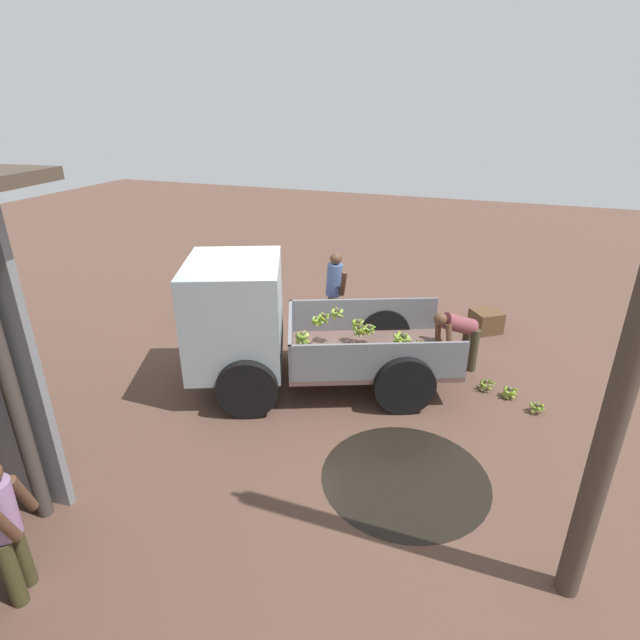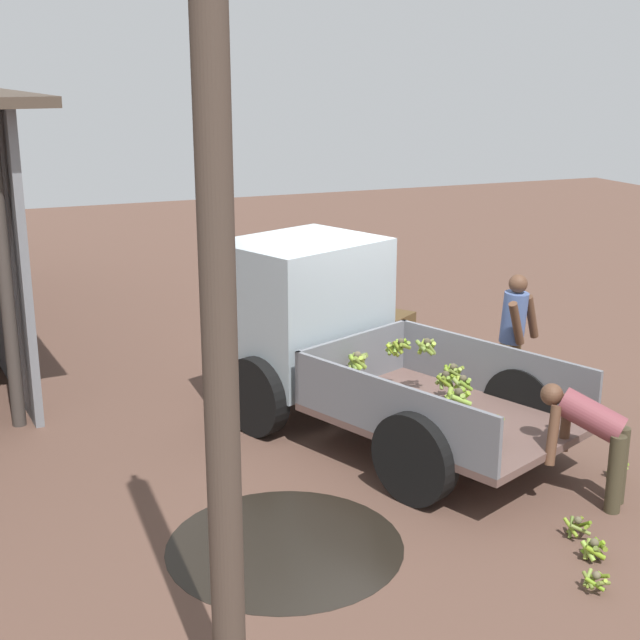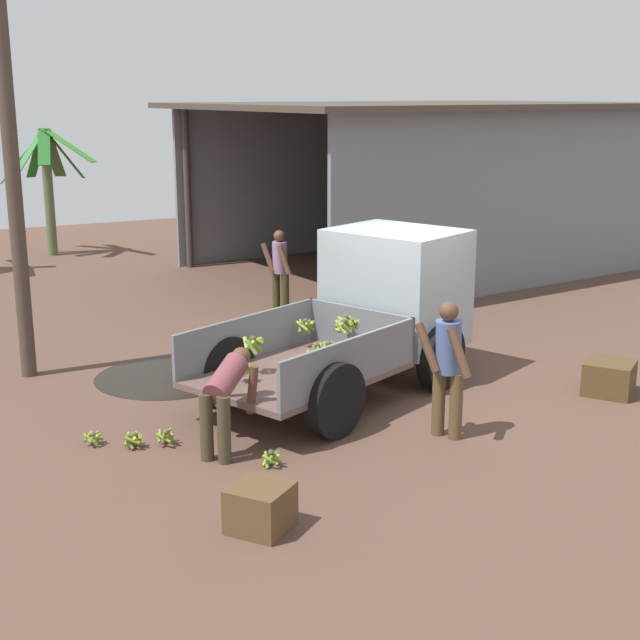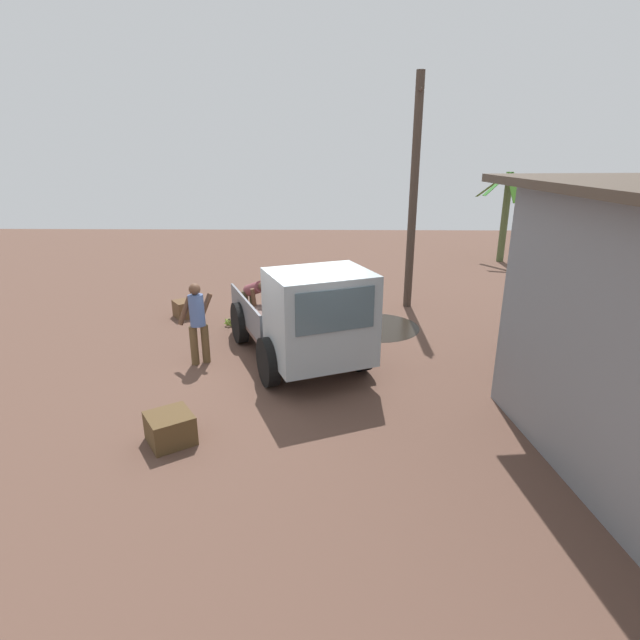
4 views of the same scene
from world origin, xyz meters
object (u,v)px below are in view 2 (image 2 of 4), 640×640
at_px(cargo_truck, 326,329).
at_px(person_worker_loading, 592,433).
at_px(banana_bunch_on_ground_3, 596,579).
at_px(banana_bunch_on_ground_1, 617,468).
at_px(wooden_crate_1, 388,328).
at_px(utility_pole, 217,261).
at_px(person_foreground_visitor, 514,333).
at_px(banana_bunch_on_ground_2, 578,525).
at_px(banana_bunch_on_ground_0, 594,548).

height_order(cargo_truck, person_worker_loading, cargo_truck).
relative_size(person_worker_loading, banana_bunch_on_ground_3, 4.91).
distance_m(banana_bunch_on_ground_1, wooden_crate_1, 5.10).
height_order(utility_pole, person_foreground_visitor, utility_pole).
distance_m(utility_pole, person_foreground_visitor, 6.54).
bearing_deg(cargo_truck, banana_bunch_on_ground_2, 173.62).
xyz_separation_m(person_foreground_visitor, banana_bunch_on_ground_3, (-3.78, 1.68, -0.82)).
relative_size(person_foreground_visitor, banana_bunch_on_ground_2, 6.24).
relative_size(cargo_truck, wooden_crate_1, 7.25).
distance_m(utility_pole, banana_bunch_on_ground_2, 4.62).
bearing_deg(person_worker_loading, banana_bunch_on_ground_2, 95.19).
relative_size(person_foreground_visitor, banana_bunch_on_ground_3, 7.16).
bearing_deg(banana_bunch_on_ground_3, cargo_truck, 8.23).
xyz_separation_m(person_foreground_visitor, person_worker_loading, (-2.48, 0.76, -0.21)).
xyz_separation_m(banana_bunch_on_ground_2, wooden_crate_1, (5.92, -1.01, 0.11)).
relative_size(banana_bunch_on_ground_1, wooden_crate_1, 0.39).
xyz_separation_m(person_worker_loading, banana_bunch_on_ground_0, (-0.90, 0.63, -0.60)).
relative_size(person_foreground_visitor, banana_bunch_on_ground_1, 6.91).
bearing_deg(wooden_crate_1, banana_bunch_on_ground_2, 170.34).
bearing_deg(banana_bunch_on_ground_0, utility_pole, 99.56).
height_order(banana_bunch_on_ground_1, banana_bunch_on_ground_2, banana_bunch_on_ground_2).
bearing_deg(banana_bunch_on_ground_3, utility_pole, 93.25).
distance_m(cargo_truck, wooden_crate_1, 3.29).
distance_m(cargo_truck, banana_bunch_on_ground_2, 3.75).
bearing_deg(cargo_truck, person_foreground_visitor, -123.75).
xyz_separation_m(banana_bunch_on_ground_1, banana_bunch_on_ground_2, (-0.83, 1.12, 0.01)).
bearing_deg(utility_pole, banana_bunch_on_ground_0, -80.44).
relative_size(cargo_truck, banana_bunch_on_ground_3, 19.51).
height_order(person_foreground_visitor, banana_bunch_on_ground_0, person_foreground_visitor).
distance_m(cargo_truck, person_worker_loading, 3.33).
distance_m(person_foreground_visitor, banana_bunch_on_ground_0, 3.75).
relative_size(person_foreground_visitor, wooden_crate_1, 2.66).
height_order(banana_bunch_on_ground_1, wooden_crate_1, wooden_crate_1).
bearing_deg(person_foreground_visitor, wooden_crate_1, 157.21).
bearing_deg(wooden_crate_1, person_worker_loading, 174.87).
distance_m(person_worker_loading, banana_bunch_on_ground_1, 0.90).
bearing_deg(banana_bunch_on_ground_2, person_worker_loading, -44.10).
bearing_deg(cargo_truck, utility_pole, 128.02).
xyz_separation_m(banana_bunch_on_ground_1, banana_bunch_on_ground_3, (-1.58, 1.52, -0.00)).
distance_m(cargo_truck, banana_bunch_on_ground_3, 4.39).
bearing_deg(utility_pole, person_worker_loading, -69.89).
xyz_separation_m(cargo_truck, wooden_crate_1, (2.45, -2.02, -0.87)).
height_order(banana_bunch_on_ground_2, banana_bunch_on_ground_3, banana_bunch_on_ground_2).
relative_size(banana_bunch_on_ground_1, banana_bunch_on_ground_2, 0.90).
relative_size(banana_bunch_on_ground_0, banana_bunch_on_ground_2, 0.97).
xyz_separation_m(utility_pole, banana_bunch_on_ground_2, (0.93, -3.49, -2.88)).
bearing_deg(banana_bunch_on_ground_3, banana_bunch_on_ground_0, -36.66).
bearing_deg(banana_bunch_on_ground_1, banana_bunch_on_ground_3, 136.03).
xyz_separation_m(cargo_truck, person_foreground_visitor, (-0.45, -2.29, -0.18)).
distance_m(utility_pole, person_worker_loading, 4.85).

